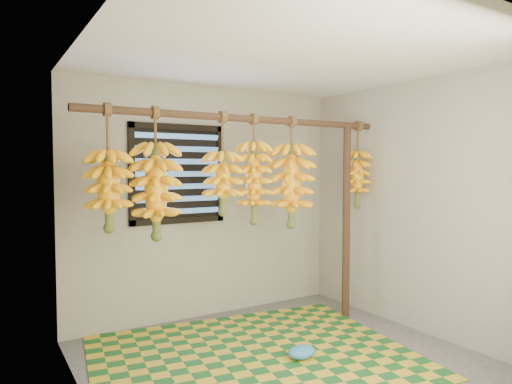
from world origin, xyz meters
TOP-DOWN VIEW (x-y plane):
  - floor at (0.00, 0.00)m, footprint 3.00×3.00m
  - ceiling at (0.00, 0.00)m, footprint 3.00×3.00m
  - wall_back at (0.00, 1.50)m, footprint 3.00×0.01m
  - wall_left at (-1.50, 0.00)m, footprint 0.01×3.00m
  - wall_right at (1.50, 0.00)m, footprint 0.01×3.00m
  - window at (-0.35, 1.48)m, footprint 1.00×0.04m
  - hanging_pole at (0.00, 0.70)m, footprint 3.00×0.06m
  - support_post at (1.20, 0.70)m, footprint 0.08×0.08m
  - woven_mat at (-0.17, 0.32)m, footprint 2.83×2.39m
  - plastic_bag at (0.14, 0.07)m, footprint 0.25×0.18m
  - banana_bunch_a at (-1.23, 0.70)m, footprint 0.33×0.33m
  - banana_bunch_b at (-0.85, 0.70)m, footprint 0.37×0.37m
  - banana_bunch_c at (-0.25, 0.70)m, footprint 0.34×0.34m
  - banana_bunch_d at (0.07, 0.70)m, footprint 0.32×0.32m
  - banana_bunch_e at (0.49, 0.70)m, footprint 0.41×0.41m
  - banana_bunch_f at (1.35, 0.70)m, footprint 0.26×0.26m

SIDE VIEW (x-z plane):
  - floor at x=0.00m, z-range -0.01..0.00m
  - woven_mat at x=-0.17m, z-range 0.00..0.01m
  - plastic_bag at x=0.14m, z-range 0.01..0.11m
  - support_post at x=1.20m, z-range 0.00..2.00m
  - wall_back at x=0.00m, z-range 0.00..2.40m
  - wall_left at x=-1.50m, z-range 0.00..2.40m
  - wall_right at x=1.50m, z-range 0.00..2.40m
  - banana_bunch_b at x=-0.85m, z-range 0.84..1.91m
  - banana_bunch_e at x=0.49m, z-range 0.87..1.92m
  - banana_bunch_a at x=-1.23m, z-range 0.91..1.88m
  - banana_bunch_d at x=0.07m, z-range 0.93..1.93m
  - banana_bunch_c at x=-0.25m, z-range 0.98..1.88m
  - banana_bunch_f at x=1.35m, z-range 1.00..1.90m
  - window at x=-0.35m, z-range 1.00..2.00m
  - hanging_pole at x=0.00m, z-range 1.97..2.03m
  - ceiling at x=0.00m, z-range 2.40..2.41m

